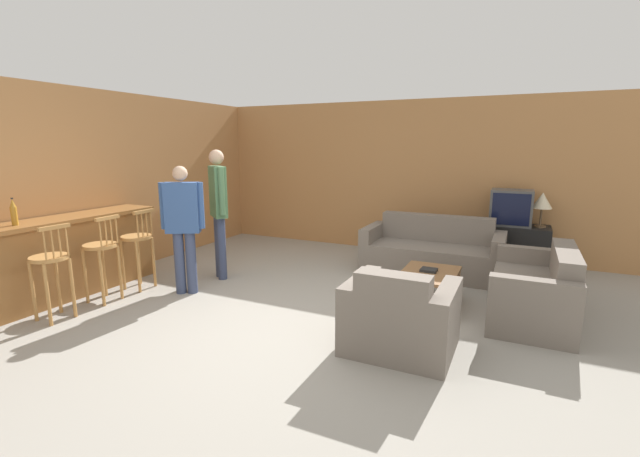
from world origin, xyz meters
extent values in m
plane|color=gray|center=(0.00, 0.00, 0.00)|extent=(24.00, 24.00, 0.00)
cube|color=#B27A47|center=(0.00, 3.67, 1.30)|extent=(9.40, 0.08, 2.60)
cube|color=#B27A47|center=(-3.29, 1.33, 1.30)|extent=(0.08, 8.67, 2.60)
cube|color=brown|center=(-2.96, -0.40, 0.47)|extent=(0.47, 2.25, 0.94)
cube|color=brown|center=(-2.96, -0.40, 0.96)|extent=(0.55, 2.31, 0.05)
cylinder|color=#B77F42|center=(-2.39, -0.98, 0.69)|extent=(0.39, 0.39, 0.04)
cylinder|color=#B77F42|center=(-2.51, -0.84, 0.33)|extent=(0.04, 0.04, 0.67)
cylinder|color=#B77F42|center=(-2.53, -1.10, 0.33)|extent=(0.04, 0.04, 0.67)
cylinder|color=#B77F42|center=(-2.25, -0.85, 0.33)|extent=(0.04, 0.04, 0.67)
cylinder|color=#B77F42|center=(-2.26, -1.12, 0.33)|extent=(0.04, 0.04, 0.67)
cylinder|color=#B77F42|center=(-2.22, -0.87, 0.86)|extent=(0.02, 0.02, 0.31)
cylinder|color=#B77F42|center=(-2.23, -0.95, 0.86)|extent=(0.02, 0.02, 0.31)
cylinder|color=#B77F42|center=(-2.23, -1.02, 0.86)|extent=(0.02, 0.02, 0.31)
cylinder|color=#B77F42|center=(-2.23, -1.10, 0.86)|extent=(0.02, 0.02, 0.31)
cube|color=#B77F42|center=(-2.23, -0.99, 1.03)|extent=(0.05, 0.32, 0.04)
cylinder|color=#B77F42|center=(-2.39, -0.37, 0.69)|extent=(0.40, 0.40, 0.04)
cylinder|color=#B77F42|center=(-2.53, -0.25, 0.33)|extent=(0.04, 0.04, 0.67)
cylinder|color=#B77F42|center=(-2.51, -0.51, 0.33)|extent=(0.04, 0.04, 0.67)
cylinder|color=#B77F42|center=(-2.26, -0.23, 0.33)|extent=(0.04, 0.04, 0.67)
cylinder|color=#B77F42|center=(-2.25, -0.49, 0.33)|extent=(0.04, 0.04, 0.67)
cylinder|color=#B77F42|center=(-2.23, -0.25, 0.86)|extent=(0.02, 0.02, 0.31)
cylinder|color=#B77F42|center=(-2.23, -0.32, 0.86)|extent=(0.02, 0.02, 0.31)
cylinder|color=#B77F42|center=(-2.23, -0.40, 0.86)|extent=(0.02, 0.02, 0.31)
cylinder|color=#B77F42|center=(-2.22, -0.47, 0.86)|extent=(0.02, 0.02, 0.31)
cube|color=#B77F42|center=(-2.23, -0.36, 1.03)|extent=(0.05, 0.32, 0.04)
cylinder|color=#B77F42|center=(-2.39, 0.16, 0.69)|extent=(0.39, 0.39, 0.04)
cylinder|color=#B77F42|center=(-2.52, 0.29, 0.33)|extent=(0.04, 0.04, 0.67)
cylinder|color=#B77F42|center=(-2.51, 0.02, 0.33)|extent=(0.04, 0.04, 0.67)
cylinder|color=#B77F42|center=(-2.26, 0.29, 0.33)|extent=(0.04, 0.04, 0.67)
cylinder|color=#B77F42|center=(-2.25, 0.03, 0.33)|extent=(0.04, 0.04, 0.67)
cylinder|color=#B77F42|center=(-2.23, 0.28, 0.86)|extent=(0.02, 0.02, 0.31)
cylinder|color=#B77F42|center=(-2.23, 0.20, 0.86)|extent=(0.02, 0.02, 0.31)
cylinder|color=#B77F42|center=(-2.23, 0.13, 0.86)|extent=(0.02, 0.02, 0.31)
cylinder|color=#B77F42|center=(-2.22, 0.05, 0.86)|extent=(0.02, 0.02, 0.31)
cube|color=#B77F42|center=(-2.23, 0.16, 1.03)|extent=(0.05, 0.32, 0.04)
cube|color=#70665B|center=(0.95, 2.45, 0.22)|extent=(1.63, 0.87, 0.43)
cube|color=#70665B|center=(0.95, 2.77, 0.63)|extent=(1.63, 0.22, 0.39)
cube|color=#70665B|center=(0.05, 2.45, 0.32)|extent=(0.16, 0.87, 0.65)
cube|color=#70665B|center=(1.84, 2.45, 0.32)|extent=(0.16, 0.87, 0.65)
cube|color=#70665B|center=(1.16, -0.04, 0.22)|extent=(0.63, 0.83, 0.43)
cube|color=#70665B|center=(1.16, -0.35, 0.62)|extent=(0.63, 0.22, 0.37)
cube|color=#70665B|center=(1.55, -0.04, 0.32)|extent=(0.16, 0.83, 0.63)
cube|color=#70665B|center=(0.76, -0.04, 0.32)|extent=(0.16, 0.83, 0.63)
cube|color=#70665B|center=(2.25, 1.29, 0.22)|extent=(0.80, 1.21, 0.43)
cube|color=#70665B|center=(2.54, 1.29, 0.61)|extent=(0.22, 1.21, 0.36)
cube|color=#70665B|center=(2.25, 1.97, 0.31)|extent=(0.80, 0.16, 0.63)
cube|color=#70665B|center=(2.25, 0.60, 0.31)|extent=(0.80, 0.16, 0.63)
cube|color=brown|center=(1.16, 1.18, 0.38)|extent=(0.63, 0.85, 0.04)
cube|color=brown|center=(0.89, 0.80, 0.18)|extent=(0.06, 0.06, 0.36)
cube|color=brown|center=(1.44, 0.80, 0.18)|extent=(0.06, 0.06, 0.36)
cube|color=brown|center=(0.89, 1.57, 0.18)|extent=(0.06, 0.06, 0.36)
cube|color=brown|center=(1.44, 1.57, 0.18)|extent=(0.06, 0.06, 0.36)
cube|color=black|center=(1.94, 3.29, 0.33)|extent=(1.13, 0.55, 0.66)
cube|color=#4C4C4C|center=(1.94, 3.29, 0.93)|extent=(0.58, 0.43, 0.54)
cube|color=black|center=(1.94, 3.08, 0.93)|extent=(0.51, 0.01, 0.47)
cylinder|color=#B27A23|center=(-2.92, -0.97, 1.09)|extent=(0.06, 0.06, 0.20)
cone|color=#B27A23|center=(-2.92, -0.97, 1.23)|extent=(0.06, 0.06, 0.09)
cylinder|color=black|center=(-2.92, -0.97, 1.29)|extent=(0.02, 0.02, 0.02)
cube|color=black|center=(1.15, 1.22, 0.41)|extent=(0.19, 0.17, 0.03)
cylinder|color=brown|center=(2.34, 3.29, 0.67)|extent=(0.16, 0.16, 0.02)
cylinder|color=brown|center=(2.34, 3.29, 0.81)|extent=(0.03, 0.03, 0.26)
cone|color=beige|center=(2.34, 3.29, 1.06)|extent=(0.28, 0.28, 0.23)
cylinder|color=#384260|center=(-1.75, 1.02, 0.44)|extent=(0.12, 0.12, 0.88)
cylinder|color=#384260|center=(-1.64, 0.94, 0.44)|extent=(0.12, 0.12, 0.88)
cube|color=#4C754C|center=(-1.70, 0.98, 1.22)|extent=(0.41, 0.37, 0.69)
cylinder|color=#4C754C|center=(-1.87, 1.12, 1.25)|extent=(0.08, 0.08, 0.64)
cylinder|color=#4C754C|center=(-1.53, 0.84, 1.25)|extent=(0.08, 0.08, 0.64)
sphere|color=tan|center=(-1.70, 0.98, 1.69)|extent=(0.20, 0.20, 0.20)
cylinder|color=#384260|center=(-1.76, 0.24, 0.39)|extent=(0.13, 0.13, 0.79)
cylinder|color=#384260|center=(-1.63, 0.31, 0.39)|extent=(0.13, 0.13, 0.79)
cube|color=#335189|center=(-1.69, 0.28, 1.10)|extent=(0.44, 0.35, 0.62)
cylinder|color=#335189|center=(-1.89, 0.16, 1.12)|extent=(0.08, 0.08, 0.57)
cylinder|color=#335189|center=(-1.50, 0.39, 1.12)|extent=(0.08, 0.08, 0.57)
sphere|color=tan|center=(-1.69, 0.28, 1.51)|extent=(0.18, 0.18, 0.18)
camera|label=1|loc=(2.07, -3.69, 1.86)|focal=24.00mm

